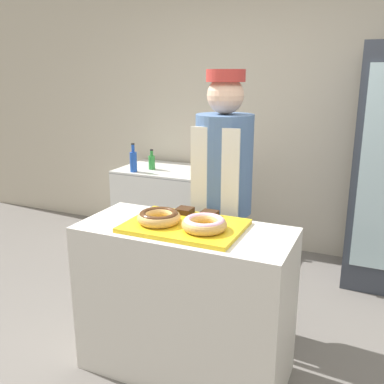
{
  "coord_description": "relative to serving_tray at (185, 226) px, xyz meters",
  "views": [
    {
      "loc": [
        0.94,
        -2.01,
        1.72
      ],
      "look_at": [
        0.0,
        0.1,
        1.08
      ],
      "focal_mm": 40.0,
      "sensor_mm": 36.0,
      "label": 1
    }
  ],
  "objects": [
    {
      "name": "serving_tray",
      "position": [
        0.0,
        0.0,
        0.0
      ],
      "size": [
        0.64,
        0.45,
        0.02
      ],
      "color": "yellow",
      "rests_on": "display_counter"
    },
    {
      "name": "bottle_green",
      "position": [
        -1.13,
        1.64,
        -0.03
      ],
      "size": [
        0.07,
        0.07,
        0.2
      ],
      "color": "#2D8C38",
      "rests_on": "chest_freezer"
    },
    {
      "name": "donut_light_glaze",
      "position": [
        0.14,
        -0.04,
        0.05
      ],
      "size": [
        0.24,
        0.24,
        0.07
      ],
      "color": "tan",
      "rests_on": "serving_tray"
    },
    {
      "name": "brownie_back_right",
      "position": [
        0.08,
        0.17,
        0.03
      ],
      "size": [
        0.09,
        0.09,
        0.03
      ],
      "color": "#382111",
      "rests_on": "serving_tray"
    },
    {
      "name": "brownie_back_left",
      "position": [
        -0.08,
        0.17,
        0.03
      ],
      "size": [
        0.09,
        0.09,
        0.03
      ],
      "color": "#382111",
      "rests_on": "serving_tray"
    },
    {
      "name": "wall_back",
      "position": [
        0.0,
        2.13,
        0.44
      ],
      "size": [
        8.0,
        0.06,
        2.7
      ],
      "color": "#BCB29E",
      "rests_on": "ground_plane"
    },
    {
      "name": "bottle_red",
      "position": [
        -0.58,
        1.94,
        -0.02
      ],
      "size": [
        0.08,
        0.08,
        0.24
      ],
      "color": "red",
      "rests_on": "chest_freezer"
    },
    {
      "name": "bottle_blue",
      "position": [
        -1.24,
        1.47,
        -0.0
      ],
      "size": [
        0.07,
        0.07,
        0.28
      ],
      "color": "#1E4CB2",
      "rests_on": "chest_freezer"
    },
    {
      "name": "chest_freezer",
      "position": [
        -0.94,
        1.73,
        -0.51
      ],
      "size": [
        1.06,
        0.68,
        0.8
      ],
      "color": "silver",
      "rests_on": "ground_plane"
    },
    {
      "name": "baker_person",
      "position": [
        0.03,
        0.52,
        0.02
      ],
      "size": [
        0.37,
        0.37,
        1.75
      ],
      "color": "#4C4C51",
      "rests_on": "ground_plane"
    },
    {
      "name": "ground_plane",
      "position": [
        0.0,
        0.0,
        -0.91
      ],
      "size": [
        14.0,
        14.0,
        0.0
      ],
      "primitive_type": "plane",
      "color": "#66605B"
    },
    {
      "name": "display_counter",
      "position": [
        0.0,
        0.0,
        -0.46
      ],
      "size": [
        1.2,
        0.54,
        0.9
      ],
      "color": "beige",
      "rests_on": "ground_plane"
    },
    {
      "name": "donut_chocolate_glaze",
      "position": [
        -0.14,
        -0.04,
        0.05
      ],
      "size": [
        0.24,
        0.24,
        0.07
      ],
      "color": "tan",
      "rests_on": "serving_tray"
    }
  ]
}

